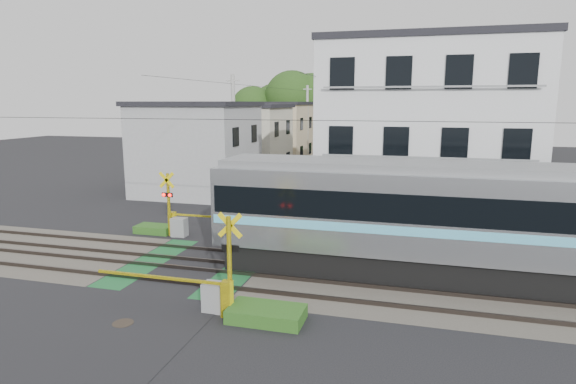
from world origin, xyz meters
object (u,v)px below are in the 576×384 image
(crossing_signal_far, at_px, (178,221))
(pedestrian, at_px, (340,166))
(manhole_cover, at_px, (123,323))
(crossing_signal_near, at_px, (217,290))
(apartment_block, at_px, (425,134))

(crossing_signal_far, distance_m, pedestrian, 21.62)
(pedestrian, distance_m, manhole_cover, 29.98)
(pedestrian, bearing_deg, crossing_signal_near, 104.66)
(crossing_signal_near, distance_m, pedestrian, 28.52)
(crossing_signal_near, bearing_deg, crossing_signal_far, 125.29)
(crossing_signal_far, bearing_deg, crossing_signal_near, -54.71)
(crossing_signal_near, xyz_separation_m, pedestrian, (-0.93, 28.50, 0.07))
(crossing_signal_near, relative_size, crossing_signal_far, 1.00)
(crossing_signal_far, height_order, apartment_block, apartment_block)
(apartment_block, xyz_separation_m, pedestrian, (-6.84, 15.36, -3.87))
(crossing_signal_near, relative_size, manhole_cover, 7.86)
(crossing_signal_near, height_order, pedestrian, crossing_signal_near)
(crossing_signal_near, height_order, crossing_signal_far, same)
(crossing_signal_near, relative_size, pedestrian, 3.02)
(apartment_block, distance_m, manhole_cover, 17.37)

